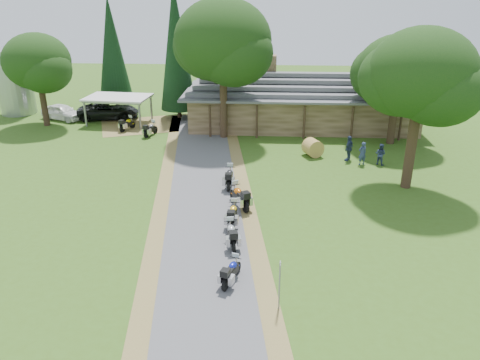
# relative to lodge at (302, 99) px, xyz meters

# --- Properties ---
(ground) EXTENTS (120.00, 120.00, 0.00)m
(ground) POSITION_rel_lodge_xyz_m (-6.00, -24.00, -2.45)
(ground) COLOR #395A19
(ground) RESTS_ON ground
(driveway) EXTENTS (51.95, 51.95, 0.00)m
(driveway) POSITION_rel_lodge_xyz_m (-6.50, -20.00, -2.45)
(driveway) COLOR #4E4E51
(driveway) RESTS_ON ground
(lodge) EXTENTS (21.40, 9.40, 4.90)m
(lodge) POSITION_rel_lodge_xyz_m (0.00, 0.00, 0.00)
(lodge) COLOR brown
(lodge) RESTS_ON ground
(silo) EXTENTS (3.49, 3.49, 6.86)m
(silo) POSITION_rel_lodge_xyz_m (-28.48, 2.44, 0.98)
(silo) COLOR gray
(silo) RESTS_ON ground
(carport) EXTENTS (6.11, 4.35, 2.52)m
(carport) POSITION_rel_lodge_xyz_m (-17.14, -0.46, -1.19)
(carport) COLOR silver
(carport) RESTS_ON ground
(car_white_sedan) EXTENTS (4.45, 6.16, 1.89)m
(car_white_sedan) POSITION_rel_lodge_xyz_m (-23.02, 0.33, -1.50)
(car_white_sedan) COLOR white
(car_white_sedan) RESTS_ON ground
(car_dark_suv) EXTENTS (3.69, 6.67, 2.42)m
(car_dark_suv) POSITION_rel_lodge_xyz_m (-18.66, 0.93, -1.24)
(car_dark_suv) COLOR black
(car_dark_suv) RESTS_ON ground
(motorcycle_row_a) EXTENTS (1.06, 1.79, 1.16)m
(motorcycle_row_a) POSITION_rel_lodge_xyz_m (-4.55, -25.78, -1.87)
(motorcycle_row_a) COLOR #111B98
(motorcycle_row_a) RESTS_ON ground
(motorcycle_row_b) EXTENTS (0.98, 1.97, 1.29)m
(motorcycle_row_b) POSITION_rel_lodge_xyz_m (-4.78, -22.59, -1.80)
(motorcycle_row_b) COLOR #AFB2B6
(motorcycle_row_b) RESTS_ON ground
(motorcycle_row_c) EXTENTS (0.73, 1.93, 1.30)m
(motorcycle_row_c) POSITION_rel_lodge_xyz_m (-4.88, -20.37, -1.80)
(motorcycle_row_c) COLOR gold
(motorcycle_row_c) RESTS_ON ground
(motorcycle_row_d) EXTENTS (1.61, 2.17, 1.44)m
(motorcycle_row_d) POSITION_rel_lodge_xyz_m (-4.66, -18.17, -1.73)
(motorcycle_row_d) COLOR #CE5C0B
(motorcycle_row_d) RESTS_ON ground
(motorcycle_row_e) EXTENTS (0.67, 2.03, 1.39)m
(motorcycle_row_e) POSITION_rel_lodge_xyz_m (-5.48, -15.18, -1.76)
(motorcycle_row_e) COLOR black
(motorcycle_row_e) RESTS_ON ground
(motorcycle_carport_a) EXTENTS (1.25, 1.93, 1.26)m
(motorcycle_carport_a) POSITION_rel_lodge_xyz_m (-15.72, -2.89, -1.82)
(motorcycle_carport_a) COLOR #CAC500
(motorcycle_carport_a) RESTS_ON ground
(motorcycle_carport_b) EXTENTS (1.15, 1.94, 1.26)m
(motorcycle_carport_b) POSITION_rel_lodge_xyz_m (-13.23, -4.40, -1.82)
(motorcycle_carport_b) COLOR slate
(motorcycle_carport_b) RESTS_ON ground
(person_a) EXTENTS (0.69, 0.60, 2.02)m
(person_a) POSITION_rel_lodge_xyz_m (3.80, -10.57, -1.44)
(person_a) COLOR navy
(person_a) RESTS_ON ground
(person_b) EXTENTS (0.65, 0.62, 1.86)m
(person_b) POSITION_rel_lodge_xyz_m (5.12, -10.48, -1.52)
(person_b) COLOR navy
(person_b) RESTS_ON ground
(person_c) EXTENTS (0.73, 0.79, 2.25)m
(person_c) POSITION_rel_lodge_xyz_m (2.96, -9.77, -1.33)
(person_c) COLOR navy
(person_c) RESTS_ON ground
(hay_bale) EXTENTS (1.70, 1.64, 1.32)m
(hay_bale) POSITION_rel_lodge_xyz_m (0.40, -8.89, -1.79)
(hay_bale) COLOR olive
(hay_bale) RESTS_ON ground
(sign_post) EXTENTS (0.39, 0.07, 2.19)m
(sign_post) POSITION_rel_lodge_xyz_m (-2.51, -27.53, -1.35)
(sign_post) COLOR gray
(sign_post) RESTS_ON ground
(oak_lodge_left) EXTENTS (7.82, 7.82, 13.02)m
(oak_lodge_left) POSITION_rel_lodge_xyz_m (-6.82, -4.49, 4.06)
(oak_lodge_left) COLOR black
(oak_lodge_left) RESTS_ON ground
(oak_lodge_right) EXTENTS (6.66, 6.66, 9.58)m
(oak_lodge_right) POSITION_rel_lodge_xyz_m (7.09, -5.36, 2.34)
(oak_lodge_right) COLOR black
(oak_lodge_right) RESTS_ON ground
(oak_driveway) EXTENTS (6.38, 6.38, 11.79)m
(oak_driveway) POSITION_rel_lodge_xyz_m (5.93, -14.57, 3.45)
(oak_driveway) COLOR black
(oak_driveway) RESTS_ON ground
(oak_silo) EXTENTS (5.91, 5.91, 9.45)m
(oak_silo) POSITION_rel_lodge_xyz_m (-23.71, -1.76, 2.27)
(oak_silo) COLOR black
(oak_silo) RESTS_ON ground
(cedar_near) EXTENTS (3.49, 3.49, 12.68)m
(cedar_near) POSITION_rel_lodge_xyz_m (-11.82, 1.80, 3.89)
(cedar_near) COLOR black
(cedar_near) RESTS_ON ground
(cedar_far) EXTENTS (3.50, 3.50, 11.32)m
(cedar_far) POSITION_rel_lodge_xyz_m (-19.15, 5.40, 3.21)
(cedar_far) COLOR black
(cedar_far) RESTS_ON ground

